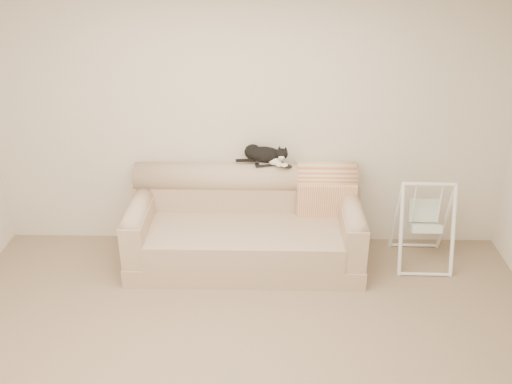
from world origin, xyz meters
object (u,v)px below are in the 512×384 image
at_px(remote_b, 284,164).
at_px(tuxedo_cat, 265,155).
at_px(sofa, 246,227).
at_px(remote_a, 264,165).
at_px(baby_swing, 424,223).

xyz_separation_m(remote_b, tuxedo_cat, (-0.18, 0.03, 0.09)).
relative_size(sofa, tuxedo_cat, 4.31).
bearing_deg(sofa, remote_b, 32.55).
height_order(sofa, remote_a, remote_a).
height_order(sofa, tuxedo_cat, tuxedo_cat).
relative_size(sofa, baby_swing, 2.58).
distance_m(sofa, remote_a, 0.63).
relative_size(sofa, remote_a, 11.79).
height_order(remote_a, tuxedo_cat, tuxedo_cat).
xyz_separation_m(sofa, tuxedo_cat, (0.18, 0.26, 0.65)).
height_order(sofa, remote_b, remote_b).
bearing_deg(sofa, baby_swing, -0.27).
distance_m(sofa, baby_swing, 1.70).
height_order(remote_a, remote_b, remote_a).
height_order(remote_b, baby_swing, remote_b).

